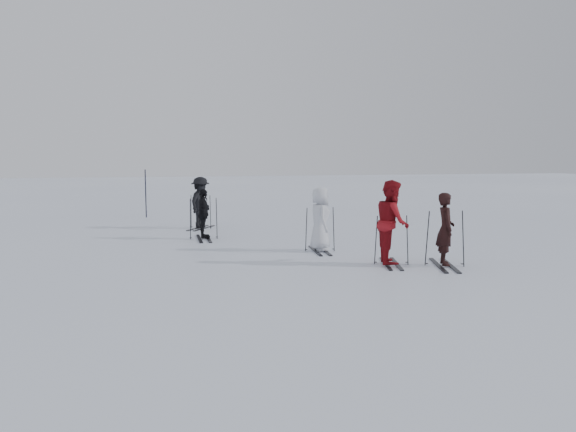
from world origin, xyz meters
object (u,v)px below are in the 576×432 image
object	(u,v)px
skier_grey	(320,220)
skier_uphill_far	(201,203)
piste_marker	(146,194)
skier_red	(392,223)
skier_uphill_left	(204,215)
skier_near_dark	(445,230)

from	to	relation	value
skier_grey	skier_uphill_far	xyz separation A→B (m)	(-2.52, 5.70, 0.05)
skier_uphill_far	piste_marker	bearing A→B (deg)	54.93
skier_red	skier_uphill_left	size ratio (longest dim) A/B	1.29
skier_red	skier_grey	size ratio (longest dim) A/B	1.16
skier_uphill_left	skier_uphill_far	distance (m)	2.64
piste_marker	skier_red	bearing A→B (deg)	-66.46
skier_near_dark	skier_red	bearing A→B (deg)	83.66
skier_uphill_far	skier_red	bearing A→B (deg)	-123.35
skier_near_dark	skier_uphill_left	size ratio (longest dim) A/B	1.11
skier_uphill_far	piste_marker	world-z (taller)	piste_marker
skier_uphill_left	skier_uphill_far	size ratio (longest dim) A/B	0.85
skier_uphill_left	piste_marker	bearing A→B (deg)	15.52
skier_uphill_far	skier_near_dark	bearing A→B (deg)	-118.65
piste_marker	skier_uphill_left	bearing A→B (deg)	-77.33
skier_red	piste_marker	distance (m)	13.33
skier_near_dark	piste_marker	xyz separation A→B (m)	(-6.42, 12.74, 0.16)
skier_near_dark	skier_grey	distance (m)	3.46
skier_red	piste_marker	size ratio (longest dim) A/B	0.98
skier_grey	skier_uphill_far	size ratio (longest dim) A/B	0.94
skier_red	skier_grey	bearing A→B (deg)	42.28
skier_grey	piste_marker	world-z (taller)	piste_marker
skier_near_dark	skier_grey	size ratio (longest dim) A/B	0.99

